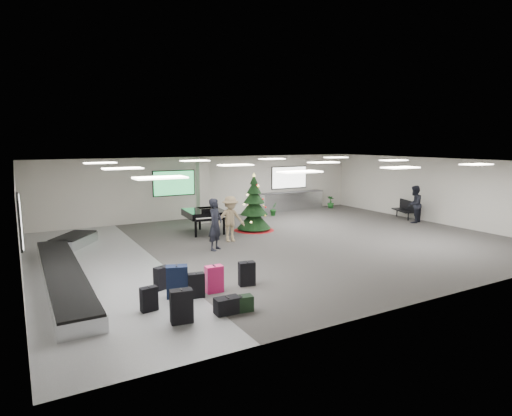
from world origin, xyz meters
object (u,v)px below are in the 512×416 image
pink_suitcase (214,279)px  christmas_tree (254,211)px  grand_piano (205,214)px  traveler_b (230,219)px  traveler_a (215,224)px  service_counter (292,201)px  potted_plant_left (274,209)px  potted_plant_right (331,202)px  bench (404,208)px  baggage_carousel (66,267)px  traveler_bench (414,204)px

pink_suitcase → christmas_tree: size_ratio=0.28×
grand_piano → traveler_b: bearing=-77.6°
traveler_a → service_counter: bearing=0.1°
traveler_a → potted_plant_left: 7.79m
pink_suitcase → potted_plant_right: size_ratio=1.01×
christmas_tree → traveler_b: christmas_tree is taller
christmas_tree → bench: (8.30, -1.22, -0.35)m
service_counter → traveler_a: bearing=-140.6°
christmas_tree → potted_plant_right: christmas_tree is taller
service_counter → bench: 6.25m
service_counter → pink_suitcase: 14.15m
baggage_carousel → pink_suitcase: 4.94m
bench → potted_plant_left: (-5.54, 4.01, -0.17)m
bench → traveler_b: size_ratio=0.87×
christmas_tree → potted_plant_left: 3.96m
baggage_carousel → bench: size_ratio=6.06×
grand_piano → traveler_a: bearing=-100.7°
traveler_a → potted_plant_left: (5.75, 5.22, -0.59)m
service_counter → traveler_b: bearing=-140.9°
traveler_a → traveler_b: (1.09, 0.97, -0.05)m
traveler_a → potted_plant_right: (10.19, 5.84, -0.60)m
baggage_carousel → service_counter: 14.50m
christmas_tree → traveler_b: 2.40m
grand_piano → bench: grand_piano is taller
baggage_carousel → bench: bench is taller
service_counter → traveler_b: (-6.60, -5.36, 0.37)m
baggage_carousel → christmas_tree: christmas_tree is taller
traveler_bench → traveler_a: bearing=-19.2°
baggage_carousel → grand_piano: bearing=29.4°
baggage_carousel → service_counter: bearing=27.7°
pink_suitcase → christmas_tree: (4.86, 6.54, 0.53)m
baggage_carousel → traveler_b: size_ratio=5.29×
baggage_carousel → grand_piano: 6.89m
bench → traveler_bench: (-0.53, -1.08, 0.38)m
traveler_a → potted_plant_left: bearing=2.9°
traveler_a → traveler_bench: traveler_a is taller
service_counter → bench: size_ratio=2.53×
bench → traveler_a: traveler_a is taller
potted_plant_left → christmas_tree: bearing=-134.7°
potted_plant_right → baggage_carousel: bearing=-157.8°
christmas_tree → service_counter: bearing=39.6°
pink_suitcase → potted_plant_left: 12.04m
grand_piano → potted_plant_left: 5.44m
potted_plant_left → potted_plant_right: 4.48m
baggage_carousel → potted_plant_right: potted_plant_right is taller
baggage_carousel → traveler_a: bearing=4.5°
baggage_carousel → grand_piano: (5.98, 3.37, 0.63)m
christmas_tree → traveler_bench: christmas_tree is taller
traveler_a → traveler_b: traveler_a is taller
traveler_bench → grand_piano: bearing=-35.8°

